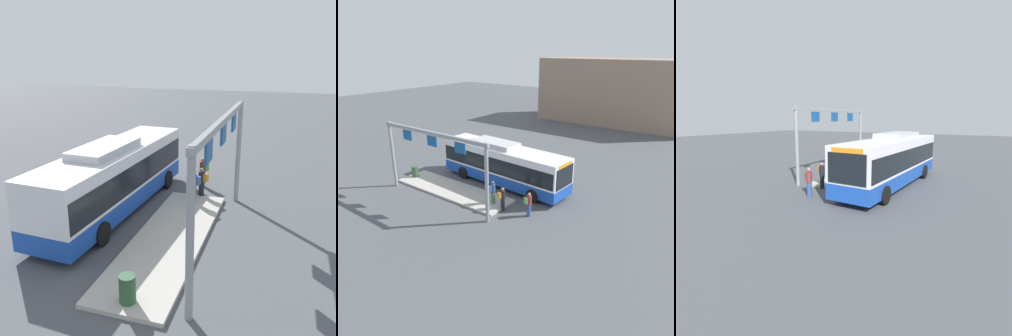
% 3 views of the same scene
% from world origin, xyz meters
% --- Properties ---
extents(ground_plane, '(120.00, 120.00, 0.00)m').
position_xyz_m(ground_plane, '(0.00, 0.00, 0.00)').
color(ground_plane, '#4C4F54').
extents(platform_curb, '(10.00, 2.80, 0.16)m').
position_xyz_m(platform_curb, '(-2.27, -3.47, 0.08)').
color(platform_curb, '#B2ADA3').
rests_on(platform_curb, ground).
extents(bus_main, '(11.32, 3.18, 3.46)m').
position_xyz_m(bus_main, '(-0.01, 0.00, 1.81)').
color(bus_main, '#1947AD').
rests_on(bus_main, ground).
extents(person_boarding, '(0.49, 0.60, 1.67)m').
position_xyz_m(person_boarding, '(2.73, -3.66, 0.89)').
color(person_boarding, black).
rests_on(person_boarding, ground).
extents(person_waiting_near, '(0.51, 0.60, 1.67)m').
position_xyz_m(person_waiting_near, '(4.59, -3.29, 0.89)').
color(person_waiting_near, '#334C8C').
rests_on(person_waiting_near, ground).
extents(person_waiting_mid, '(0.45, 0.59, 1.67)m').
position_xyz_m(person_waiting_mid, '(1.73, -3.48, 1.05)').
color(person_waiting_mid, '#476B4C').
rests_on(person_waiting_mid, platform_curb).
extents(platform_sign_gantry, '(9.94, 0.24, 5.20)m').
position_xyz_m(platform_sign_gantry, '(-1.86, -5.43, 3.79)').
color(platform_sign_gantry, gray).
rests_on(platform_sign_gantry, ground).
extents(station_building, '(21.33, 8.00, 8.98)m').
position_xyz_m(station_building, '(-0.89, 27.91, 4.49)').
color(station_building, gray).
rests_on(station_building, ground).
extents(trash_bin, '(0.52, 0.52, 0.90)m').
position_xyz_m(trash_bin, '(-6.65, -3.53, 0.61)').
color(trash_bin, '#2D5133').
rests_on(trash_bin, platform_curb).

